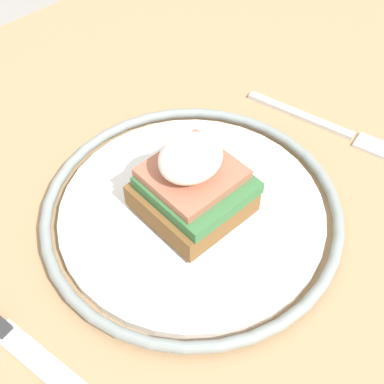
{
  "coord_description": "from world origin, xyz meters",
  "views": [
    {
      "loc": [
        0.23,
        0.24,
        1.14
      ],
      "look_at": [
        0.03,
        0.02,
        0.79
      ],
      "focal_mm": 50.0,
      "sensor_mm": 36.0,
      "label": 1
    }
  ],
  "objects_px": {
    "fork": "(326,126)",
    "sandwich": "(193,183)",
    "plate": "(192,211)",
    "knife": "(4,331)"
  },
  "relations": [
    {
      "from": "sandwich",
      "to": "plate",
      "type": "bearing_deg",
      "value": 32.11
    },
    {
      "from": "fork",
      "to": "knife",
      "type": "bearing_deg",
      "value": -3.65
    },
    {
      "from": "plate",
      "to": "knife",
      "type": "height_order",
      "value": "plate"
    },
    {
      "from": "plate",
      "to": "fork",
      "type": "bearing_deg",
      "value": 177.28
    },
    {
      "from": "plate",
      "to": "knife",
      "type": "distance_m",
      "value": 0.18
    },
    {
      "from": "fork",
      "to": "knife",
      "type": "distance_m",
      "value": 0.37
    },
    {
      "from": "plate",
      "to": "knife",
      "type": "xyz_separation_m",
      "value": [
        0.18,
        -0.01,
        -0.01
      ]
    },
    {
      "from": "plate",
      "to": "fork",
      "type": "height_order",
      "value": "plate"
    },
    {
      "from": "sandwich",
      "to": "knife",
      "type": "xyz_separation_m",
      "value": [
        0.19,
        -0.01,
        -0.04
      ]
    },
    {
      "from": "fork",
      "to": "sandwich",
      "type": "bearing_deg",
      "value": -3.02
    }
  ]
}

